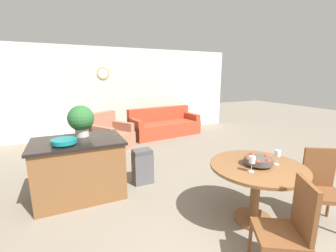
# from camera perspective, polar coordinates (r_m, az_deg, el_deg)

# --- Properties ---
(wall_back) EXTENTS (8.00, 0.09, 2.70)m
(wall_back) POSITION_cam_1_polar(r_m,az_deg,el_deg) (7.35, -12.78, 8.45)
(wall_back) COLOR silver
(wall_back) RESTS_ON ground_plane
(dining_table) EXTENTS (1.16, 1.16, 0.76)m
(dining_table) POSITION_cam_1_polar(r_m,az_deg,el_deg) (3.09, 21.56, -12.24)
(dining_table) COLOR brown
(dining_table) RESTS_ON ground_plane
(dining_chair_near_left) EXTENTS (0.58, 0.58, 0.95)m
(dining_chair_near_left) POSITION_cam_1_polar(r_m,az_deg,el_deg) (2.48, 28.40, -21.48)
(dining_chair_near_left) COLOR brown
(dining_chair_near_left) RESTS_ON ground_plane
(dining_chair_near_right) EXTENTS (0.58, 0.58, 0.95)m
(dining_chair_near_right) POSITION_cam_1_polar(r_m,az_deg,el_deg) (3.48, 34.40, -12.14)
(dining_chair_near_right) COLOR brown
(dining_chair_near_right) RESTS_ON ground_plane
(fruit_bowl) EXTENTS (0.34, 0.34, 0.12)m
(fruit_bowl) POSITION_cam_1_polar(r_m,az_deg,el_deg) (3.00, 21.93, -8.07)
(fruit_bowl) COLOR #4C4742
(fruit_bowl) RESTS_ON dining_table
(wine_glass_left) EXTENTS (0.07, 0.07, 0.19)m
(wine_glass_left) POSITION_cam_1_polar(r_m,az_deg,el_deg) (2.75, 20.59, -8.20)
(wine_glass_left) COLOR silver
(wine_glass_left) RESTS_ON dining_table
(wine_glass_right) EXTENTS (0.07, 0.07, 0.19)m
(wine_glass_right) POSITION_cam_1_polar(r_m,az_deg,el_deg) (3.09, 26.07, -6.41)
(wine_glass_right) COLOR silver
(wine_glass_right) RESTS_ON dining_table
(kitchen_island) EXTENTS (1.31, 0.90, 0.90)m
(kitchen_island) POSITION_cam_1_polar(r_m,az_deg,el_deg) (3.77, -21.47, -9.90)
(kitchen_island) COLOR brown
(kitchen_island) RESTS_ON ground_plane
(teal_bowl) EXTENTS (0.34, 0.34, 0.08)m
(teal_bowl) POSITION_cam_1_polar(r_m,az_deg,el_deg) (3.44, -24.89, -3.54)
(teal_bowl) COLOR #147A7F
(teal_bowl) RESTS_ON kitchen_island
(potted_plant) EXTENTS (0.40, 0.40, 0.49)m
(potted_plant) POSITION_cam_1_polar(r_m,az_deg,el_deg) (3.77, -21.23, 1.58)
(potted_plant) COLOR beige
(potted_plant) RESTS_ON kitchen_island
(trash_bin) EXTENTS (0.33, 0.26, 0.60)m
(trash_bin) POSITION_cam_1_polar(r_m,az_deg,el_deg) (4.01, -6.48, -10.13)
(trash_bin) COLOR #56565B
(trash_bin) RESTS_ON ground_plane
(couch) EXTENTS (2.28, 1.15, 0.85)m
(couch) POSITION_cam_1_polar(r_m,az_deg,el_deg) (7.15, -0.99, 0.05)
(couch) COLOR #B24228
(couch) RESTS_ON ground_plane
(armchair) EXTENTS (1.19, 1.22, 0.91)m
(armchair) POSITION_cam_1_polar(r_m,az_deg,el_deg) (6.09, -14.45, -2.45)
(armchair) COLOR #A87056
(armchair) RESTS_ON ground_plane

